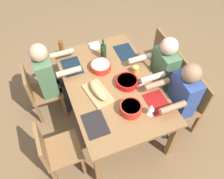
{
  "coord_description": "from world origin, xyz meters",
  "views": [
    {
      "loc": [
        1.68,
        -0.67,
        2.88
      ],
      "look_at": [
        0.0,
        0.0,
        0.63
      ],
      "focal_mm": 37.62,
      "sensor_mm": 36.0,
      "label": 1
    }
  ],
  "objects": [
    {
      "name": "fork_far_center",
      "position": [
        0.14,
        0.37,
        0.74
      ],
      "size": [
        0.03,
        0.17,
        0.01
      ],
      "primitive_type": "cube",
      "rotation": [
        0.0,
        0.0,
        0.09
      ],
      "color": "silver",
      "rests_on": "dining_table"
    },
    {
      "name": "wine_bottle",
      "position": [
        -0.46,
        0.06,
        0.85
      ],
      "size": [
        0.08,
        0.08,
        0.29
      ],
      "color": "#193819",
      "rests_on": "dining_table"
    },
    {
      "name": "chair_far_center",
      "position": [
        0.0,
        0.85,
        0.48
      ],
      "size": [
        0.4,
        0.4,
        0.85
      ],
      "color": "olive",
      "rests_on": "ground_plane"
    },
    {
      "name": "cup_far_center",
      "position": [
        -0.06,
        0.34,
        0.79
      ],
      "size": [
        0.08,
        0.08,
        0.1
      ],
      "primitive_type": "cylinder",
      "color": "gold",
      "rests_on": "dining_table"
    },
    {
      "name": "serving_bowl_salad",
      "position": [
        0.44,
        0.04,
        0.8
      ],
      "size": [
        0.23,
        0.23,
        0.11
      ],
      "color": "red",
      "rests_on": "dining_table"
    },
    {
      "name": "chair_far_right",
      "position": [
        0.45,
        0.85,
        0.48
      ],
      "size": [
        0.4,
        0.4,
        0.85
      ],
      "color": "olive",
      "rests_on": "ground_plane"
    },
    {
      "name": "ground_plane",
      "position": [
        0.0,
        0.0,
        0.0
      ],
      "size": [
        8.0,
        8.0,
        0.0
      ],
      "primitive_type": "plane",
      "color": "brown"
    },
    {
      "name": "chair_near_left",
      "position": [
        -0.45,
        -0.85,
        0.48
      ],
      "size": [
        0.4,
        0.4,
        0.85
      ],
      "color": "olive",
      "rests_on": "ground_plane"
    },
    {
      "name": "serving_bowl_pasta",
      "position": [
        -0.28,
        -0.04,
        0.79
      ],
      "size": [
        0.26,
        0.26,
        0.08
      ],
      "color": "red",
      "rests_on": "dining_table"
    },
    {
      "name": "chair_near_right",
      "position": [
        0.45,
        -0.85,
        0.48
      ],
      "size": [
        0.4,
        0.4,
        0.85
      ],
      "color": "olive",
      "rests_on": "ground_plane"
    },
    {
      "name": "placemat_far_left",
      "position": [
        -0.45,
        0.37,
        0.74
      ],
      "size": [
        0.32,
        0.23,
        0.01
      ],
      "primitive_type": "cube",
      "color": "#142333",
      "rests_on": "dining_table"
    },
    {
      "name": "napkin_stack",
      "position": [
        -0.71,
        0.03,
        0.75
      ],
      "size": [
        0.14,
        0.14,
        0.02
      ],
      "primitive_type": "cube",
      "rotation": [
        0.0,
        0.0,
        -0.03
      ],
      "color": "white",
      "rests_on": "dining_table"
    },
    {
      "name": "placemat_far_right",
      "position": [
        0.45,
        0.37,
        0.74
      ],
      "size": [
        0.32,
        0.23,
        0.01
      ],
      "primitive_type": "cube",
      "color": "maroon",
      "rests_on": "dining_table"
    },
    {
      "name": "diner_far_center",
      "position": [
        -0.0,
        0.67,
        0.7
      ],
      "size": [
        0.41,
        0.53,
        1.2
      ],
      "color": "#2D2D38",
      "rests_on": "ground_plane"
    },
    {
      "name": "diner_near_left",
      "position": [
        -0.45,
        -0.67,
        0.7
      ],
      "size": [
        0.41,
        0.53,
        1.2
      ],
      "color": "#2D2D38",
      "rests_on": "ground_plane"
    },
    {
      "name": "cutting_board",
      "position": [
        0.09,
        -0.21,
        0.75
      ],
      "size": [
        0.43,
        0.29,
        0.02
      ],
      "primitive_type": "cube",
      "rotation": [
        0.0,
        0.0,
        0.19
      ],
      "color": "tan",
      "rests_on": "dining_table"
    },
    {
      "name": "chair_far_left",
      "position": [
        -0.45,
        0.85,
        0.48
      ],
      "size": [
        0.4,
        0.4,
        0.85
      ],
      "color": "olive",
      "rests_on": "ground_plane"
    },
    {
      "name": "placemat_near_left",
      "position": [
        -0.45,
        -0.37,
        0.74
      ],
      "size": [
        0.32,
        0.23,
        0.01
      ],
      "primitive_type": "cube",
      "color": "#142333",
      "rests_on": "dining_table"
    },
    {
      "name": "bread_loaf",
      "position": [
        0.09,
        -0.21,
        0.81
      ],
      "size": [
        0.33,
        0.17,
        0.09
      ],
      "primitive_type": "ellipsoid",
      "rotation": [
        0.0,
        0.0,
        0.19
      ],
      "color": "tan",
      "rests_on": "cutting_board"
    },
    {
      "name": "wine_glass",
      "position": [
        0.55,
        0.22,
        0.86
      ],
      "size": [
        0.08,
        0.08,
        0.17
      ],
      "color": "silver",
      "rests_on": "dining_table"
    },
    {
      "name": "placemat_near_right",
      "position": [
        0.45,
        -0.37,
        0.74
      ],
      "size": [
        0.32,
        0.23,
        0.01
      ],
      "primitive_type": "cube",
      "color": "black",
      "rests_on": "dining_table"
    },
    {
      "name": "beer_bottle",
      "position": [
        -0.72,
        -0.42,
        0.85
      ],
      "size": [
        0.06,
        0.06,
        0.22
      ],
      "primitive_type": "cylinder",
      "color": "brown",
      "rests_on": "dining_table"
    },
    {
      "name": "serving_bowl_fruit",
      "position": [
        0.07,
        0.16,
        0.78
      ],
      "size": [
        0.26,
        0.26,
        0.08
      ],
      "color": "red",
      "rests_on": "dining_table"
    },
    {
      "name": "diner_far_right",
      "position": [
        0.45,
        0.67,
        0.7
      ],
      "size": [
        0.41,
        0.53,
        1.2
      ],
      "color": "#2D2D38",
      "rests_on": "ground_plane"
    },
    {
      "name": "dining_table",
      "position": [
        0.0,
        0.0,
        0.66
      ],
      "size": [
        1.64,
        1.06,
        0.74
      ],
      "color": "olive",
      "rests_on": "ground_plane"
    }
  ]
}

